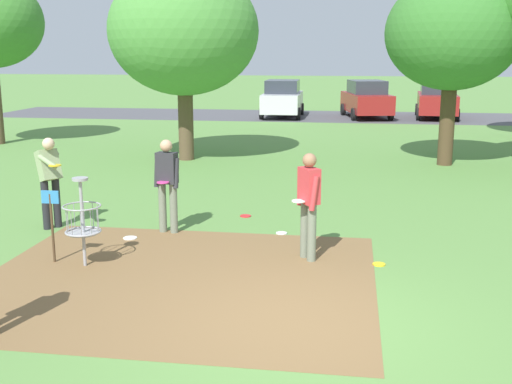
% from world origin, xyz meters
% --- Properties ---
extents(ground_plane, '(160.00, 160.00, 0.00)m').
position_xyz_m(ground_plane, '(0.00, 0.00, 0.00)').
color(ground_plane, '#5B8942').
extents(dirt_tee_pad, '(5.70, 4.96, 0.01)m').
position_xyz_m(dirt_tee_pad, '(-1.86, 1.33, 0.00)').
color(dirt_tee_pad, brown).
rests_on(dirt_tee_pad, ground).
extents(disc_golf_basket, '(0.98, 0.58, 1.39)m').
position_xyz_m(disc_golf_basket, '(-3.49, 1.69, 0.75)').
color(disc_golf_basket, '#9E9EA3').
rests_on(disc_golf_basket, ground).
extents(player_foreground_watching, '(0.49, 0.42, 1.71)m').
position_xyz_m(player_foreground_watching, '(-2.68, 3.67, 0.97)').
color(player_foreground_watching, slate).
rests_on(player_foreground_watching, ground).
extents(player_waiting_left, '(0.74, 1.01, 1.71)m').
position_xyz_m(player_waiting_left, '(-4.90, 3.61, 0.99)').
color(player_waiting_left, '#232328').
rests_on(player_waiting_left, ground).
extents(player_waiting_right, '(0.45, 0.48, 1.71)m').
position_xyz_m(player_waiting_right, '(-0.05, 2.52, 0.97)').
color(player_waiting_right, slate).
rests_on(player_waiting_right, ground).
extents(frisbee_near_basket, '(0.24, 0.24, 0.02)m').
position_xyz_m(frisbee_near_basket, '(-3.24, 3.17, 0.01)').
color(frisbee_near_basket, white).
rests_on(frisbee_near_basket, ground).
extents(frisbee_by_tee, '(0.20, 0.20, 0.02)m').
position_xyz_m(frisbee_by_tee, '(1.07, 2.40, 0.01)').
color(frisbee_by_tee, gold).
rests_on(frisbee_by_tee, ground).
extents(frisbee_mid_grass, '(0.20, 0.20, 0.02)m').
position_xyz_m(frisbee_mid_grass, '(-0.62, 3.88, 0.01)').
color(frisbee_mid_grass, white).
rests_on(frisbee_mid_grass, ground).
extents(frisbee_far_left, '(0.22, 0.22, 0.02)m').
position_xyz_m(frisbee_far_left, '(-1.47, 5.00, 0.01)').
color(frisbee_far_left, red).
rests_on(frisbee_far_left, ground).
extents(tree_near_right, '(4.42, 4.42, 5.70)m').
position_xyz_m(tree_near_right, '(-4.40, 11.49, 3.81)').
color(tree_near_right, brown).
rests_on(tree_near_right, ground).
extents(tree_mid_center, '(3.77, 3.77, 5.35)m').
position_xyz_m(tree_mid_center, '(3.30, 11.72, 3.73)').
color(tree_mid_center, '#4C3823').
rests_on(tree_mid_center, ground).
extents(parking_lot_strip, '(36.00, 6.00, 0.01)m').
position_xyz_m(parking_lot_strip, '(0.00, 25.36, 0.00)').
color(parking_lot_strip, '#4C4C51').
rests_on(parking_lot_strip, ground).
extents(parked_car_leftmost, '(2.04, 4.23, 1.84)m').
position_xyz_m(parked_car_leftmost, '(-2.90, 24.69, 0.92)').
color(parked_car_leftmost, silver).
rests_on(parked_car_leftmost, ground).
extents(parked_car_center_left, '(2.63, 4.48, 1.84)m').
position_xyz_m(parked_car_center_left, '(1.26, 24.96, 0.92)').
color(parked_car_center_left, maroon).
rests_on(parked_car_center_left, ground).
extents(parked_car_center_right, '(2.21, 4.32, 1.84)m').
position_xyz_m(parked_car_center_right, '(4.71, 25.28, 0.92)').
color(parked_car_center_right, maroon).
rests_on(parked_car_center_right, ground).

